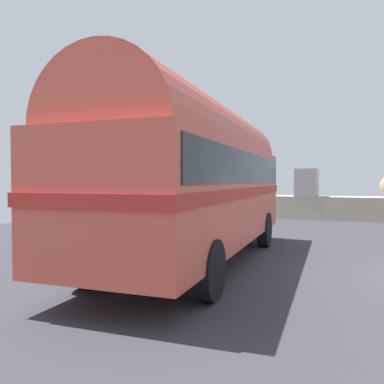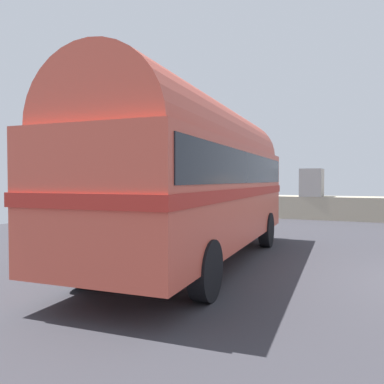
{
  "view_description": "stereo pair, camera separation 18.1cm",
  "coord_description": "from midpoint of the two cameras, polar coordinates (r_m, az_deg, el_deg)",
  "views": [
    {
      "loc": [
        -2.14,
        -7.99,
        1.9
      ],
      "look_at": [
        -5.46,
        -0.04,
        1.63
      ],
      "focal_mm": 36.35,
      "sensor_mm": 36.0,
      "label": 1
    },
    {
      "loc": [
        -1.97,
        -7.92,
        1.9
      ],
      "look_at": [
        -5.46,
        -0.04,
        1.63
      ],
      "focal_mm": 36.35,
      "sensor_mm": 36.0,
      "label": 2
    }
  ],
  "objects": [
    {
      "name": "vintage_coach",
      "position": [
        8.78,
        1.36,
        2.8
      ],
      "size": [
        2.86,
        8.7,
        3.7
      ],
      "rotation": [
        0.0,
        0.0,
        0.05
      ],
      "color": "black",
      "rests_on": "ground"
    }
  ]
}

